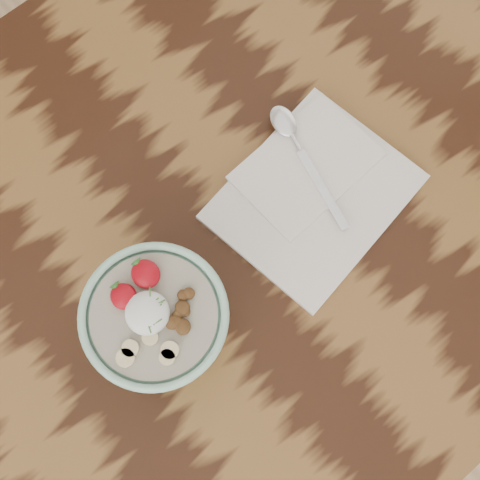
# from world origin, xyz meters

# --- Properties ---
(table) EXTENTS (1.60, 0.90, 0.75)m
(table) POSITION_xyz_m (0.00, 0.00, 0.66)
(table) COLOR black
(table) RESTS_ON ground
(breakfast_bowl) EXTENTS (0.18, 0.18, 0.12)m
(breakfast_bowl) POSITION_xyz_m (-0.10, -0.07, 0.81)
(breakfast_bowl) COLOR #9ED5BB
(breakfast_bowl) RESTS_ON table
(napkin) EXTENTS (0.28, 0.24, 0.02)m
(napkin) POSITION_xyz_m (0.17, -0.05, 0.76)
(napkin) COLOR white
(napkin) RESTS_ON table
(spoon) EXTENTS (0.06, 0.20, 0.01)m
(spoon) POSITION_xyz_m (0.20, 0.02, 0.77)
(spoon) COLOR silver
(spoon) RESTS_ON napkin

